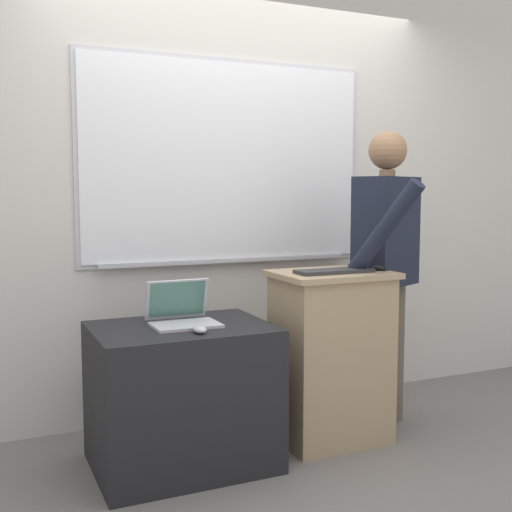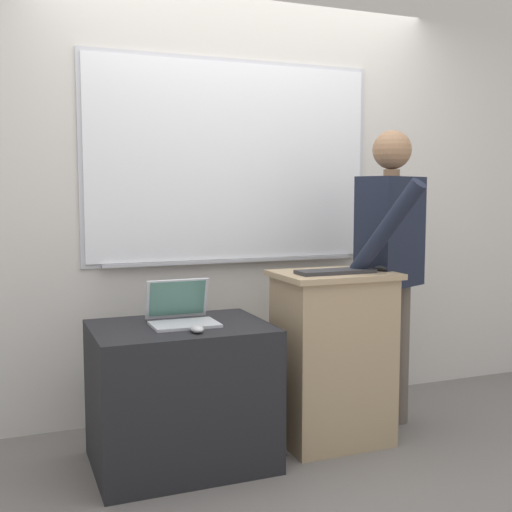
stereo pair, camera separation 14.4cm
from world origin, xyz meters
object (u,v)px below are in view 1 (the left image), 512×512
object	(u,v)px
person_presenter	(386,258)
laptop	(182,312)
lectern_podium	(331,356)
side_desk	(182,396)
wireless_keyboard	(334,271)
computer_mouse_by_laptop	(200,329)
computer_mouse_by_keyboard	(378,267)

from	to	relation	value
person_presenter	laptop	distance (m)	1.24
lectern_podium	side_desk	xyz separation A→B (m)	(-0.84, 0.02, -0.12)
wireless_keyboard	lectern_podium	bearing A→B (deg)	69.96
lectern_podium	computer_mouse_by_laptop	bearing A→B (deg)	-167.97
wireless_keyboard	side_desk	bearing A→B (deg)	174.70
computer_mouse_by_keyboard	person_presenter	bearing A→B (deg)	41.28
side_desk	computer_mouse_by_laptop	bearing A→B (deg)	-81.39
lectern_podium	computer_mouse_by_laptop	xyz separation A→B (m)	(-0.81, -0.17, 0.25)
computer_mouse_by_keyboard	laptop	bearing A→B (deg)	173.83
side_desk	wireless_keyboard	world-z (taller)	wireless_keyboard
lectern_podium	side_desk	bearing A→B (deg)	178.76
lectern_podium	person_presenter	bearing A→B (deg)	9.76
side_desk	person_presenter	distance (m)	1.39
lectern_podium	person_presenter	distance (m)	0.65
side_desk	computer_mouse_by_laptop	world-z (taller)	computer_mouse_by_laptop
lectern_podium	computer_mouse_by_keyboard	distance (m)	0.55
person_presenter	wireless_keyboard	distance (m)	0.44
lectern_podium	computer_mouse_by_laptop	distance (m)	0.86
person_presenter	laptop	size ratio (longest dim) A/B	5.26
computer_mouse_by_laptop	computer_mouse_by_keyboard	size ratio (longest dim) A/B	1.00
lectern_podium	computer_mouse_by_laptop	size ratio (longest dim) A/B	9.26
lectern_podium	side_desk	world-z (taller)	lectern_podium
computer_mouse_by_laptop	wireless_keyboard	bearing A→B (deg)	8.29
laptop	computer_mouse_by_laptop	distance (m)	0.24
laptop	computer_mouse_by_keyboard	bearing A→B (deg)	-6.17
lectern_podium	computer_mouse_by_keyboard	xyz separation A→B (m)	(0.26, -0.06, 0.48)
side_desk	computer_mouse_by_laptop	xyz separation A→B (m)	(0.03, -0.19, 0.37)
side_desk	computer_mouse_by_keyboard	xyz separation A→B (m)	(1.09, -0.07, 0.59)
lectern_podium	side_desk	distance (m)	0.85
side_desk	person_presenter	bearing A→B (deg)	2.33
person_presenter	computer_mouse_by_laptop	size ratio (longest dim) A/B	16.91
wireless_keyboard	computer_mouse_by_laptop	xyz separation A→B (m)	(-0.79, -0.11, -0.22)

